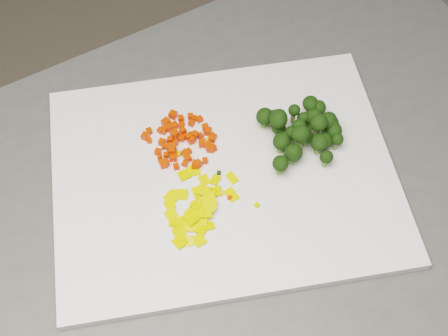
{
  "coord_description": "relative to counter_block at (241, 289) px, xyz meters",
  "views": [
    {
      "loc": [
        -0.39,
        -0.57,
        1.68
      ],
      "look_at": [
        -0.32,
        -0.09,
        0.92
      ],
      "focal_mm": 50.0,
      "sensor_mm": 36.0,
      "label": 1
    }
  ],
  "objects": [
    {
      "name": "carrot_cube_52",
      "position": [
        -0.06,
        0.02,
        0.47
      ],
      "size": [
        0.01,
        0.01,
        0.01
      ],
      "primitive_type": "cube",
      "rotation": [
        0.0,
        0.0,
        3.09
      ],
      "color": "red",
      "rests_on": "carrot_pile"
    },
    {
      "name": "carrot_cube_40",
      "position": [
        -0.08,
        0.07,
        0.47
      ],
      "size": [
        0.01,
        0.01,
        0.01
      ],
      "primitive_type": "cube",
      "rotation": [
        0.0,
        0.0,
        1.63
      ],
      "color": "red",
      "rests_on": "carrot_pile"
    },
    {
      "name": "broccoli_floret_11",
      "position": [
        0.11,
        0.04,
        0.5
      ],
      "size": [
        0.04,
        0.04,
        0.04
      ],
      "primitive_type": null,
      "color": "black",
      "rests_on": "broccoli_pile"
    },
    {
      "name": "pepper_chunk_13",
      "position": [
        -0.07,
        -0.06,
        0.47
      ],
      "size": [
        0.02,
        0.02,
        0.01
      ],
      "primitive_type": "cube",
      "rotation": [
        -0.06,
        -0.03,
        1.48
      ],
      "color": "yellow",
      "rests_on": "pepper_pile"
    },
    {
      "name": "carrot_cube_34",
      "position": [
        -0.05,
        0.06,
        0.47
      ],
      "size": [
        0.01,
        0.01,
        0.01
      ],
      "primitive_type": "cube",
      "rotation": [
        0.0,
        0.0,
        1.42
      ],
      "color": "red",
      "rests_on": "carrot_pile"
    },
    {
      "name": "broccoli_floret_17",
      "position": [
        0.13,
        0.02,
        0.48
      ],
      "size": [
        0.02,
        0.02,
        0.03
      ],
      "primitive_type": null,
      "color": "black",
      "rests_on": "broccoli_pile"
    },
    {
      "name": "carrot_cube_59",
      "position": [
        -0.05,
        0.04,
        0.47
      ],
      "size": [
        0.01,
        0.01,
        0.01
      ],
      "primitive_type": "cube",
      "rotation": [
        0.0,
        0.0,
        2.84
      ],
      "color": "red",
      "rests_on": "carrot_pile"
    },
    {
      "name": "pepper_chunk_9",
      "position": [
        -0.08,
        -0.09,
        0.47
      ],
      "size": [
        0.02,
        0.02,
        0.01
      ],
      "primitive_type": "cube",
      "rotation": [
        0.11,
        0.09,
        2.5
      ],
      "color": "yellow",
      "rests_on": "pepper_pile"
    },
    {
      "name": "broccoli_floret_1",
      "position": [
        0.03,
        0.08,
        0.48
      ],
      "size": [
        0.04,
        0.04,
        0.03
      ],
      "primitive_type": null,
      "color": "black",
      "rests_on": "broccoli_pile"
    },
    {
      "name": "carrot_cube_4",
      "position": [
        -0.07,
        0.11,
        0.47
      ],
      "size": [
        0.01,
        0.01,
        0.01
      ],
      "primitive_type": "cube",
      "rotation": [
        0.0,
        0.0,
        1.55
      ],
      "color": "red",
      "rests_on": "carrot_pile"
    },
    {
      "name": "pepper_chunk_21",
      "position": [
        -0.07,
        -0.01,
        0.46
      ],
      "size": [
        0.02,
        0.02,
        0.0
      ],
      "primitive_type": "cube",
      "rotation": [
        -0.03,
        0.0,
        1.84
      ],
      "color": "yellow",
      "rests_on": "pepper_pile"
    },
    {
      "name": "pepper_chunk_19",
      "position": [
        -0.06,
        -0.06,
        0.47
      ],
      "size": [
        0.02,
        0.02,
        0.01
      ],
      "primitive_type": "cube",
      "rotation": [
        -0.13,
        -0.08,
        2.46
      ],
      "color": "yellow",
      "rests_on": "pepper_pile"
    },
    {
      "name": "pepper_chunk_31",
      "position": [
        -0.1,
        -0.1,
        0.47
      ],
      "size": [
        0.02,
        0.02,
        0.01
      ],
      "primitive_type": "cube",
      "rotation": [
        -0.15,
        -0.13,
        1.69
      ],
      "color": "yellow",
      "rests_on": "pepper_pile"
    },
    {
      "name": "stray_bit_0",
      "position": [
        0.0,
        -0.06,
        0.47
      ],
      "size": [
        0.01,
        0.01,
        0.0
      ],
      "primitive_type": "cube",
      "rotation": [
        0.0,
        0.0,
        2.21
      ],
      "color": "yellow",
      "rests_on": "cutting_board"
    },
    {
      "name": "pepper_chunk_14",
      "position": [
        -0.07,
        -0.05,
        0.47
      ],
      "size": [
        0.03,
        0.03,
        0.01
      ],
      "primitive_type": "cube",
      "rotation": [
        0.11,
        -0.04,
        0.67
      ],
      "color": "yellow",
      "rests_on": "pepper_pile"
    },
    {
      "name": "broccoli_floret_24",
      "position": [
        0.11,
        0.02,
        0.48
      ],
      "size": [
        0.04,
        0.04,
        0.04
      ],
      "primitive_type": null,
      "color": "black",
      "rests_on": "broccoli_pile"
    },
    {
      "name": "carrot_cube_11",
      "position": [
        -0.11,
        0.06,
        0.47
      ],
      "size": [
        0.01,
        0.01,
        0.01
      ],
      "primitive_type": "cube",
      "rotation": [
        0.0,
        0.0,
        0.48
      ],
      "color": "red",
      "rests_on": "carrot_pile"
    },
    {
      "name": "carrot_cube_21",
      "position": [
        -0.1,
        0.11,
        0.47
      ],
      "size": [
        0.02,
        0.02,
        0.01
      ],
      "primitive_type": "cube",
      "rotation": [
        0.0,
        0.0,
        0.98
      ],
      "color": "red",
      "rests_on": "carrot_pile"
    },
    {
      "name": "carrot_cube_10",
      "position": [
        -0.08,
        0.06,
        0.47
      ],
      "size": [
        0.01,
        0.01,
        0.01
      ],
      "primitive_type": "cube",
      "rotation": [
        0.0,
        0.0,
        2.93
      ],
      "color": "red",
      "rests_on": "carrot_pile"
    },
    {
      "name": "pepper_chunk_26",
      "position": [
        -0.08,
        -0.06,
        0.47
      ],
      "size": [
        0.02,
        0.02,
        0.01
      ],
      "primitive_type": "cube",
      "rotation": [
        -0.01,
        0.14,
        2.78
      ],
      "color": "yellow",
      "rests_on": "pepper_pile"
    },
    {
      "name": "carrot_cube_27",
      "position": [
        -0.12,
        0.03,
        0.47
      ],
      "size": [
        0.01,
        0.01,
        0.01
      ],
      "primitive_type": "cube",
      "rotation": [
        0.0,
        0.0,
        1.79
      ],
      "color": "red",
      "rests_on": "carrot_pile"
    },
    {
      "name": "broccoli_floret_6",
      "position": [
        0.05,
        0.06,
        0.5
      ],
      "size": [
        0.04,
        0.04,
        0.03
      ],
      "primitive_type": null,
      "color": "black",
      "rests_on": "broccoli_pile"
    },
    {
      "name": "carrot_cube_15",
      "position": [
        -0.09,
        0.08,
        0.48
      ],
      "size": [
        0.01,
        0.01,
        0.01
      ],
      "primitive_type": "cube",
      "rotation": [
        0.0,
        0.0,
        2.1
      ],
      "color": "red",
      "rests_on": "carrot_pile"
    },
    {
      "name": "carrot_cube_53",
      "position": [
        -0.11,
        0.06,
        0.48
      ],
      "size": [
        0.01,
        0.01,
        0.01
      ],
      "primitive_type": "cube",
      "rotation": [
        0.0,
        0.0,
        1.47
      ],
      "color": "red",
      "rests_on": "carrot_pile"
    },
    {
      "name": "carrot_cube_13",
      "position": [
        -0.11,
        0.1,
        0.47
      ],
      "size": [
        0.02,
        0.02,
        0.01
      ],
      "primitive_type": "cube",
      "rotation": [
        0.0,
        0.0,
        0.62
      ],
      "color": "red",
      "rests_on": "carrot_pile"
    },
    {
      "name": "carrot_cube_31",
      "position": [
        -0.09,
        0.07,
        0.47
      ],
      "size": [
        0.01,
        0.01,
        0.01
      ],
      "primitive_type": "cube",
      "rotation": [
        0.0,
        0.0,
        1.2
      ],
      "color": "red",
      "rests_on": "carrot_pile"
    },
    {
      "name": "carrot_cube_46",
      "position": [
        -0.09,
        0.1,
        0.47
      ],
      "size": [
        0.01,
        0.01,
        0.01
      ],
      "primitive_type": "cube",
      "rotation": [
        0.0,
        0.0,
        0.07
      ],
      "color": "red",
      "rests_on": "carrot_pile"
    },
    {
      "name": "stray_bit_4",
      "position": [
        -0.05,
        0.06,
        0.47
      ],
      "size": [
        0.01,
        0.01,
        0.01
      ],
      "primitive_type": "cube",
      "rotation": [
        0.0,
        0.0,
        2.0
      ],
      "color": "yellow",
      "rests_on": "cutting_board"
    },
    {
      "name": "broccoli_floret_13",
      "position": [
        0.09,
        0.06,
        0.48
      ],
      "size": [
        0.03,
        0.03,
        0.04
      ],
      "primitive_type": null,
      "color": "black",
      "rests_on": "broccoli_pile"
    },
    {
      "name": "pepper_chunk_1",
      "position": [
        -0.09,
        -0.08,
        0.47
      ],
      "size": [
        0.02,
        0.02,
        0.01
      ],
      "primitive_type": "cube",
      "rotation": [
        0.15,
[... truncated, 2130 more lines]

